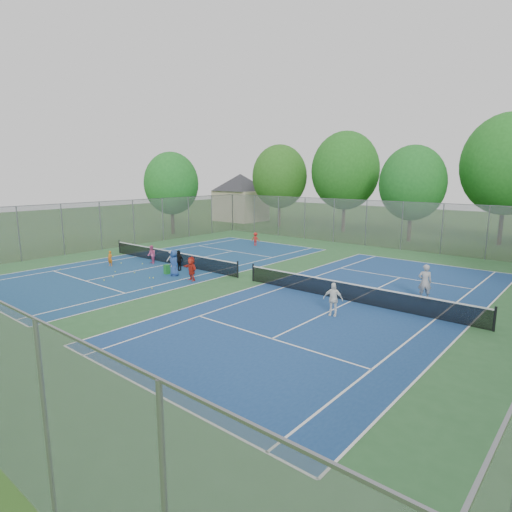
{
  "coord_description": "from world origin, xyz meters",
  "views": [
    {
      "loc": [
        16.54,
        -18.74,
        6.31
      ],
      "look_at": [
        0.0,
        1.0,
        1.3
      ],
      "focal_mm": 30.0,
      "sensor_mm": 36.0,
      "label": 1
    }
  ],
  "objects_px": {
    "net_left": "(171,258)",
    "net_right": "(351,293)",
    "ball_crate": "(179,263)",
    "ball_hopper": "(167,269)",
    "instructor": "(425,282)"
  },
  "relations": [
    {
      "from": "ball_hopper",
      "to": "instructor",
      "type": "xyz_separation_m",
      "value": [
        14.41,
        4.88,
        0.6
      ]
    },
    {
      "from": "net_right",
      "to": "ball_crate",
      "type": "height_order",
      "value": "net_right"
    },
    {
      "from": "net_left",
      "to": "ball_crate",
      "type": "height_order",
      "value": "net_left"
    },
    {
      "from": "net_right",
      "to": "ball_hopper",
      "type": "height_order",
      "value": "net_right"
    },
    {
      "from": "ball_crate",
      "to": "ball_hopper",
      "type": "relative_size",
      "value": 0.63
    },
    {
      "from": "ball_hopper",
      "to": "net_left",
      "type": "bearing_deg",
      "value": 136.49
    },
    {
      "from": "net_right",
      "to": "instructor",
      "type": "relative_size",
      "value": 7.08
    },
    {
      "from": "net_right",
      "to": "net_left",
      "type": "bearing_deg",
      "value": 180.0
    },
    {
      "from": "net_left",
      "to": "net_right",
      "type": "height_order",
      "value": "same"
    },
    {
      "from": "ball_crate",
      "to": "net_left",
      "type": "bearing_deg",
      "value": -165.46
    },
    {
      "from": "net_left",
      "to": "ball_hopper",
      "type": "xyz_separation_m",
      "value": [
        2.24,
        -2.12,
        -0.15
      ]
    },
    {
      "from": "ball_crate",
      "to": "ball_hopper",
      "type": "bearing_deg",
      "value": -55.34
    },
    {
      "from": "ball_crate",
      "to": "instructor",
      "type": "distance_m",
      "value": 16.22
    },
    {
      "from": "net_left",
      "to": "ball_crate",
      "type": "distance_m",
      "value": 0.73
    },
    {
      "from": "ball_crate",
      "to": "ball_hopper",
      "type": "distance_m",
      "value": 2.79
    }
  ]
}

